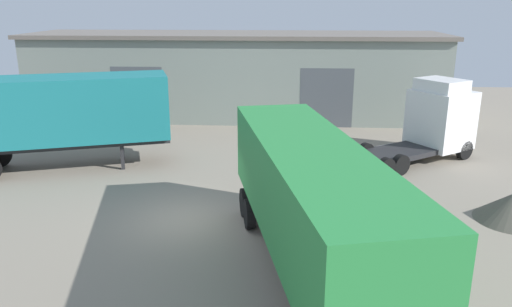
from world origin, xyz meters
TOP-DOWN VIEW (x-y plane):
  - ground_plane at (0.00, 0.00)m, footprint 60.00×60.00m
  - warehouse_building at (0.00, 17.09)m, footprint 26.92×6.70m
  - tractor_unit_white at (10.59, 8.17)m, footprint 6.66×5.74m
  - container_trailer_orange at (-6.80, 5.22)m, footprint 9.86×5.40m
  - container_trailer_red at (4.10, -3.66)m, footprint 4.84×10.96m

SIDE VIEW (x-z plane):
  - ground_plane at x=0.00m, z-range 0.00..0.00m
  - tractor_unit_white at x=10.59m, z-range -0.12..3.73m
  - container_trailer_red at x=4.10m, z-range 0.55..4.42m
  - container_trailer_orange at x=-6.80m, z-range 0.55..4.78m
  - warehouse_building at x=0.00m, z-range 0.01..5.46m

